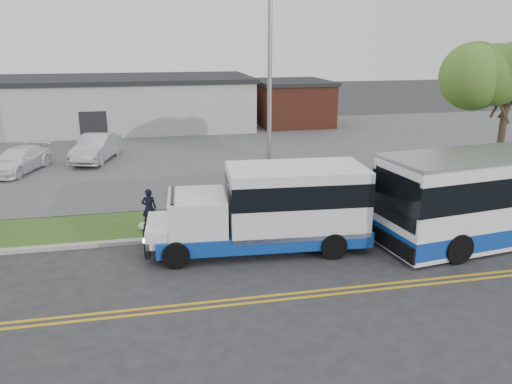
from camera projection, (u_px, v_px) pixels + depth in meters
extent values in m
plane|color=#28282B|center=(206.00, 249.00, 18.25)|extent=(140.00, 140.00, 0.00)
cube|color=gold|center=(221.00, 301.00, 14.64)|extent=(70.00, 0.12, 0.01)
cube|color=gold|center=(222.00, 306.00, 14.36)|extent=(70.00, 0.12, 0.01)
cube|color=#9E9B93|center=(203.00, 236.00, 19.25)|extent=(80.00, 0.30, 0.15)
cube|color=#324818|center=(199.00, 221.00, 20.95)|extent=(80.00, 3.30, 0.10)
cube|color=#4C4C4F|center=(179.00, 150.00, 34.14)|extent=(80.00, 25.00, 0.10)
cube|color=#9E9E99|center=(99.00, 106.00, 41.75)|extent=(25.00, 10.00, 4.00)
cube|color=black|center=(96.00, 79.00, 41.11)|extent=(25.40, 10.40, 0.35)
cube|color=black|center=(94.00, 126.00, 37.38)|extent=(2.00, 0.15, 2.20)
cube|color=brown|center=(292.00, 104.00, 44.09)|extent=(6.00, 7.00, 3.60)
cube|color=black|center=(292.00, 82.00, 43.51)|extent=(6.30, 7.30, 0.30)
cylinder|color=#38281E|center=(499.00, 149.00, 23.05)|extent=(0.32, 0.32, 4.76)
ellipsoid|color=#376122|center=(512.00, 66.00, 21.95)|extent=(5.20, 5.20, 4.42)
cylinder|color=gray|center=(269.00, 104.00, 20.02)|extent=(0.18, 0.18, 9.50)
cube|color=navy|center=(262.00, 233.00, 18.14)|extent=(7.67, 3.01, 0.55)
cube|color=silver|center=(296.00, 198.00, 17.93)|extent=(5.02, 2.84, 2.33)
cube|color=black|center=(296.00, 188.00, 17.82)|extent=(5.05, 2.89, 0.83)
cube|color=silver|center=(197.00, 213.00, 17.57)|extent=(2.14, 2.50, 1.33)
cube|color=black|center=(173.00, 208.00, 17.39)|extent=(0.24, 2.11, 1.00)
cube|color=silver|center=(163.00, 229.00, 17.56)|extent=(1.25, 2.33, 0.61)
cube|color=black|center=(149.00, 239.00, 17.59)|extent=(0.31, 2.28, 0.55)
sphere|color=#FFD88C|center=(146.00, 241.00, 16.72)|extent=(0.23, 0.23, 0.22)
sphere|color=#FFD88C|center=(149.00, 223.00, 18.29)|extent=(0.23, 0.23, 0.22)
cylinder|color=black|center=(176.00, 255.00, 16.63)|extent=(0.95, 0.37, 0.93)
cylinder|color=black|center=(177.00, 229.00, 18.89)|extent=(0.95, 0.37, 0.93)
cylinder|color=black|center=(333.00, 246.00, 17.37)|extent=(0.95, 0.37, 0.93)
cylinder|color=black|center=(316.00, 222.00, 19.63)|extent=(0.95, 0.37, 0.93)
cube|color=black|center=(396.00, 199.00, 17.15)|extent=(0.46, 2.54, 1.78)
cube|color=black|center=(390.00, 242.00, 17.60)|extent=(0.52, 2.77, 0.56)
cylinder|color=black|center=(458.00, 248.00, 16.99)|extent=(1.10, 0.50, 1.07)
cylinder|color=black|center=(410.00, 223.00, 19.35)|extent=(1.10, 0.50, 1.07)
imported|color=black|center=(149.00, 208.00, 19.87)|extent=(0.61, 0.42, 1.61)
imported|color=#B3B4BB|center=(96.00, 148.00, 30.79)|extent=(2.92, 5.22, 1.63)
imported|color=white|center=(19.00, 160.00, 28.27)|extent=(3.34, 5.09, 1.37)
sphere|color=white|center=(142.00, 226.00, 19.76)|extent=(0.32, 0.32, 0.32)
sphere|color=white|center=(158.00, 221.00, 20.35)|extent=(0.32, 0.32, 0.32)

